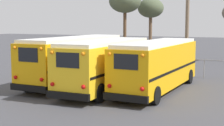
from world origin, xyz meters
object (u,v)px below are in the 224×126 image
at_px(school_bus_1, 107,63).
at_px(school_bus_2, 158,64).
at_px(school_bus_0, 76,58).
at_px(utility_pole, 187,17).
at_px(bare_tree_2, 125,2).
at_px(bare_tree_0, 151,9).

relative_size(school_bus_1, school_bus_2, 0.97).
distance_m(school_bus_0, utility_pole, 12.40).
xyz_separation_m(school_bus_1, bare_tree_2, (-3.84, 11.80, 4.52)).
height_order(bare_tree_0, bare_tree_2, bare_tree_2).
relative_size(bare_tree_0, bare_tree_2, 0.90).
relative_size(school_bus_0, school_bus_1, 1.09).
bearing_deg(bare_tree_0, school_bus_1, -80.93).
relative_size(school_bus_1, bare_tree_2, 1.27).
height_order(school_bus_0, school_bus_2, school_bus_0).
xyz_separation_m(school_bus_0, utility_pole, (5.21, 10.86, 2.95)).
bearing_deg(school_bus_1, school_bus_2, 19.19).
bearing_deg(utility_pole, bare_tree_2, -177.40).
bearing_deg(school_bus_2, school_bus_0, 178.40).
bearing_deg(bare_tree_2, bare_tree_0, 69.18).
height_order(school_bus_0, bare_tree_0, bare_tree_0).
height_order(school_bus_0, utility_pole, utility_pole).
bearing_deg(utility_pole, school_bus_1, -100.32).
height_order(school_bus_0, bare_tree_2, bare_tree_2).
bearing_deg(school_bus_2, bare_tree_2, 122.52).
relative_size(school_bus_0, bare_tree_2, 1.40).
bearing_deg(bare_tree_2, school_bus_2, -57.48).
bearing_deg(bare_tree_0, school_bus_0, -92.21).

